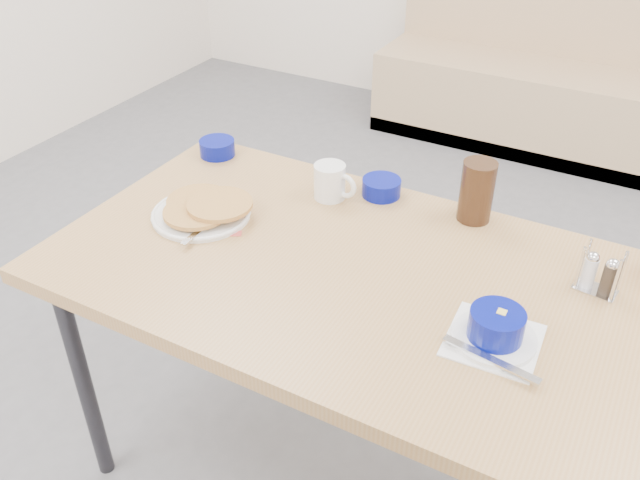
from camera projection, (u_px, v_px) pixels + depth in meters
The scene contains 10 objects.
booth_bench at pixel (559, 82), 3.63m from camera, with size 1.90×0.56×1.22m.
dining_table at pixel (347, 287), 1.60m from camera, with size 1.40×0.80×0.76m.
pancake_plate at pixel (203, 210), 1.74m from camera, with size 0.26×0.27×0.05m.
coffee_mug at pixel (331, 181), 1.80m from camera, with size 0.12×0.08×0.10m.
grits_setting at pixel (495, 329), 1.34m from camera, with size 0.21×0.19×0.08m.
creamer_bowl at pixel (217, 148), 2.02m from camera, with size 0.11×0.11×0.05m.
butter_bowl at pixel (381, 187), 1.83m from camera, with size 0.10×0.10×0.05m.
amber_tumbler at pixel (477, 191), 1.69m from camera, with size 0.09×0.09×0.16m, color #321D10.
condiment_caddy at pixel (599, 276), 1.47m from camera, with size 0.10×0.07×0.11m.
sugar_wrapper at pixel (234, 234), 1.68m from camera, with size 0.04×0.02×0.00m, color #D34E46.
Camera 1 is at (0.55, -0.89, 1.69)m, focal length 38.00 mm.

